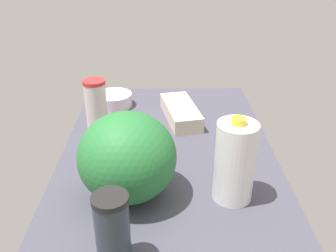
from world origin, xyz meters
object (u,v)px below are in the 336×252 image
(mixing_bowl, at_px, (114,100))
(tumbler_cup, at_px, (96,104))
(shaker_bottle, at_px, (113,230))
(lemon_near_front, at_px, (235,140))
(milk_jug, at_px, (235,162))
(egg_carton, at_px, (181,112))
(orange_far_back, at_px, (159,142))
(watermelon, at_px, (127,157))

(mixing_bowl, height_order, tumbler_cup, tumbler_cup)
(shaker_bottle, distance_m, lemon_near_front, 0.64)
(mixing_bowl, height_order, shaker_bottle, shaker_bottle)
(milk_jug, distance_m, egg_carton, 0.55)
(lemon_near_front, distance_m, orange_far_back, 0.27)
(egg_carton, bearing_deg, tumbler_cup, 89.03)
(watermelon, height_order, orange_far_back, watermelon)
(mixing_bowl, bearing_deg, shaker_bottle, -173.32)
(egg_carton, relative_size, mixing_bowl, 1.78)
(lemon_near_front, bearing_deg, watermelon, 125.61)
(mixing_bowl, relative_size, orange_far_back, 2.15)
(orange_far_back, bearing_deg, shaker_bottle, 168.65)
(shaker_bottle, xyz_separation_m, lemon_near_front, (0.51, -0.38, -0.06))
(shaker_bottle, distance_m, orange_far_back, 0.52)
(milk_jug, bearing_deg, orange_far_back, 39.45)
(watermelon, distance_m, milk_jug, 0.31)
(mixing_bowl, relative_size, shaker_bottle, 0.84)
(shaker_bottle, bearing_deg, tumbler_cup, 11.99)
(tumbler_cup, bearing_deg, lemon_near_front, -109.62)
(watermelon, bearing_deg, tumbler_cup, 20.08)
(lemon_near_front, relative_size, orange_far_back, 0.99)
(watermelon, height_order, lemon_near_front, watermelon)
(mixing_bowl, xyz_separation_m, orange_far_back, (-0.40, -0.21, 0.01))
(lemon_near_front, bearing_deg, tumbler_cup, 70.38)
(watermelon, xyz_separation_m, mixing_bowl, (0.65, 0.12, -0.10))
(milk_jug, relative_size, lemon_near_front, 3.49)
(shaker_bottle, height_order, lemon_near_front, shaker_bottle)
(tumbler_cup, distance_m, orange_far_back, 0.32)
(mixing_bowl, xyz_separation_m, lemon_near_front, (-0.39, -0.48, 0.01))
(watermelon, bearing_deg, milk_jug, -92.64)
(watermelon, xyz_separation_m, milk_jug, (-0.01, -0.31, -0.01))
(mixing_bowl, bearing_deg, tumbler_cup, 168.04)
(watermelon, height_order, mixing_bowl, watermelon)
(watermelon, relative_size, mixing_bowl, 1.75)
(egg_carton, relative_size, shaker_bottle, 1.50)
(egg_carton, bearing_deg, mixing_bowl, 53.24)
(tumbler_cup, height_order, shaker_bottle, tumbler_cup)
(egg_carton, distance_m, tumbler_cup, 0.35)
(milk_jug, relative_size, orange_far_back, 3.47)
(watermelon, bearing_deg, shaker_bottle, 176.83)
(watermelon, bearing_deg, lemon_near_front, -54.39)
(watermelon, relative_size, shaker_bottle, 1.48)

